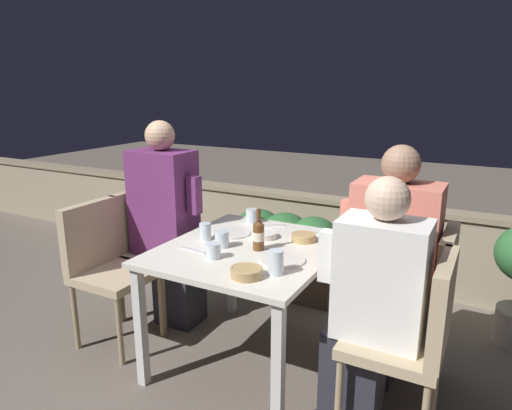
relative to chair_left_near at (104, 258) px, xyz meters
name	(u,v)px	position (x,y,z in m)	size (l,w,h in m)	color
ground_plane	(250,359)	(0.90, 0.21, -0.54)	(16.00, 16.00, 0.00)	#665B51
parapet_wall	(332,236)	(0.90, 1.64, -0.20)	(9.00, 0.18, 0.67)	gray
dining_table	(249,261)	(0.90, 0.21, 0.08)	(0.90, 1.02, 0.71)	silver
planter_hedge	(284,248)	(0.68, 1.16, -0.19)	(0.86, 0.47, 0.63)	brown
chair_left_near	(104,258)	(0.00, 0.00, 0.00)	(0.43, 0.42, 0.88)	tan
chair_left_far	(147,240)	(0.00, 0.39, 0.00)	(0.43, 0.42, 0.88)	tan
person_purple_stripe	(168,224)	(0.19, 0.39, 0.14)	(0.49, 0.26, 1.36)	#282833
chair_right_near	(416,330)	(1.83, 0.02, 0.00)	(0.43, 0.42, 0.88)	tan
person_white_polo	(371,306)	(1.63, 0.02, 0.07)	(0.48, 0.26, 1.20)	#282833
chair_right_far	(423,293)	(1.80, 0.41, 0.00)	(0.43, 0.42, 0.88)	tan
person_coral_top	(386,267)	(1.61, 0.41, 0.11)	(0.50, 0.26, 1.29)	#282833
beer_bottle	(259,234)	(0.97, 0.19, 0.25)	(0.06, 0.06, 0.23)	brown
plate_0	(232,233)	(0.70, 0.35, 0.17)	(0.23, 0.23, 0.01)	silver
plate_1	(282,260)	(1.15, 0.11, 0.17)	(0.24, 0.24, 0.01)	silver
bowl_0	(264,234)	(0.90, 0.39, 0.18)	(0.15, 0.15, 0.04)	silver
bowl_1	(304,237)	(1.13, 0.44, 0.19)	(0.14, 0.14, 0.04)	tan
bowl_2	(246,272)	(1.09, -0.16, 0.19)	(0.15, 0.15, 0.05)	tan
glass_cup_0	(276,262)	(1.20, -0.06, 0.22)	(0.07, 0.07, 0.12)	silver
glass_cup_1	(252,216)	(0.69, 0.62, 0.21)	(0.08, 0.08, 0.09)	silver
glass_cup_2	(213,251)	(0.82, -0.03, 0.20)	(0.08, 0.08, 0.08)	silver
glass_cup_3	(205,232)	(0.62, 0.19, 0.21)	(0.07, 0.07, 0.10)	silver
glass_cup_4	(222,239)	(0.77, 0.13, 0.21)	(0.08, 0.08, 0.09)	silver
fork_0	(271,225)	(0.84, 0.61, 0.17)	(0.15, 0.11, 0.01)	silver
fork_1	(193,250)	(0.67, 0.01, 0.17)	(0.17, 0.04, 0.01)	silver
fork_2	(326,234)	(1.20, 0.60, 0.17)	(0.17, 0.03, 0.01)	silver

